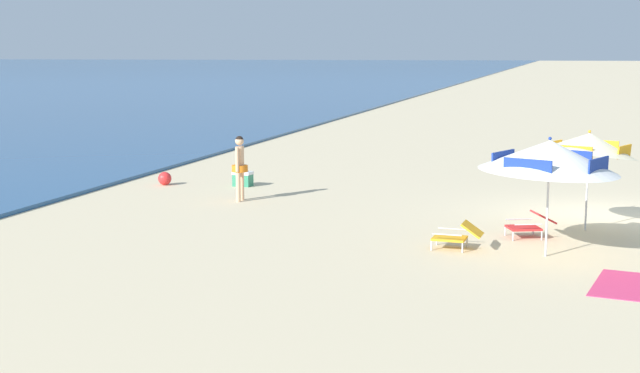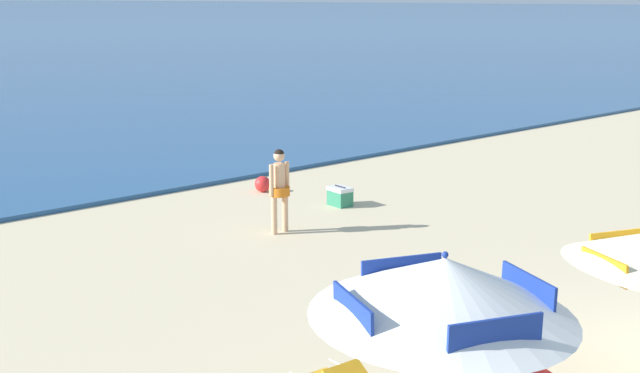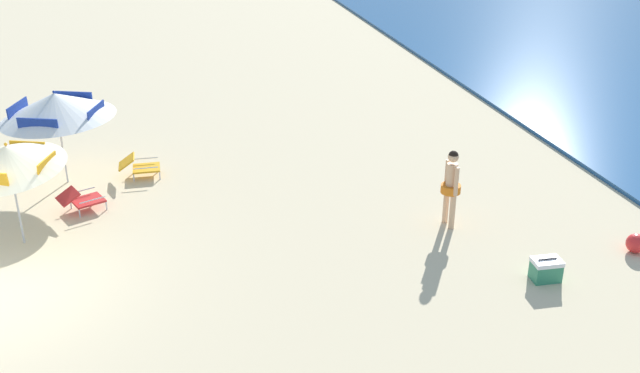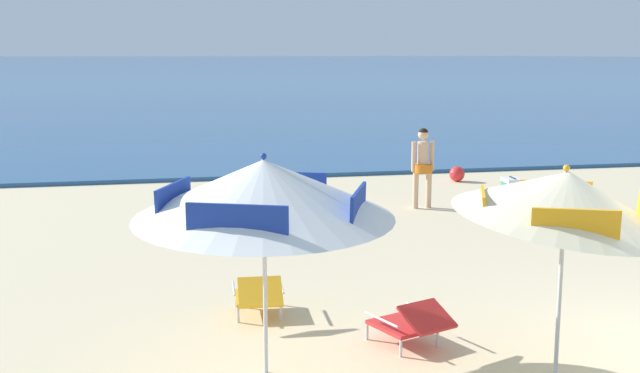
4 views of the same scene
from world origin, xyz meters
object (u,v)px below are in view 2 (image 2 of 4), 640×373
(beach_umbrella_striped_main, at_px, (444,288))
(person_standing_near_shore, at_px, (279,185))
(cooler_box, at_px, (340,196))
(beach_ball, at_px, (263,184))

(beach_umbrella_striped_main, relative_size, person_standing_near_shore, 1.76)
(beach_umbrella_striped_main, xyz_separation_m, cooler_box, (6.47, 8.11, -1.59))
(cooler_box, bearing_deg, person_standing_near_shore, -161.26)
(beach_ball, bearing_deg, cooler_box, -79.33)
(beach_umbrella_striped_main, distance_m, cooler_box, 10.50)
(person_standing_near_shore, bearing_deg, beach_umbrella_striped_main, -119.62)
(person_standing_near_shore, height_order, cooler_box, person_standing_near_shore)
(beach_umbrella_striped_main, height_order, person_standing_near_shore, beach_umbrella_striped_main)
(person_standing_near_shore, distance_m, cooler_box, 2.54)
(beach_umbrella_striped_main, bearing_deg, cooler_box, 51.40)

